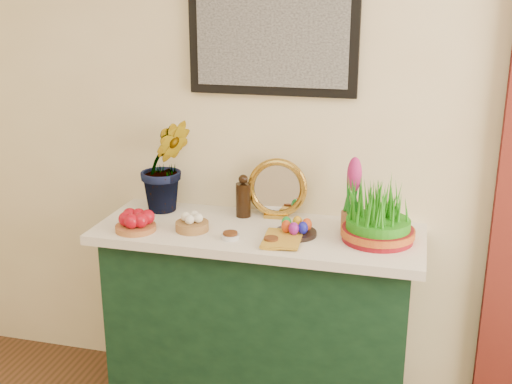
# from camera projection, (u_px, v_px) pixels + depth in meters

# --- Properties ---
(room) EXTENTS (4.50, 4.54, 2.72)m
(room) POSITION_uv_depth(u_px,v_px,m) (25.00, 146.00, 0.71)
(room) COLOR brown
(room) RESTS_ON ground
(sideboard) EXTENTS (1.30, 0.45, 0.85)m
(sideboard) POSITION_uv_depth(u_px,v_px,m) (259.00, 325.00, 2.89)
(sideboard) COLOR #143820
(sideboard) RESTS_ON ground
(tablecloth) EXTENTS (1.40, 0.55, 0.04)m
(tablecloth) POSITION_uv_depth(u_px,v_px,m) (259.00, 233.00, 2.76)
(tablecloth) COLOR white
(tablecloth) RESTS_ON sideboard
(hyacinth_green) EXTENTS (0.37, 0.35, 0.57)m
(hyacinth_green) POSITION_uv_depth(u_px,v_px,m) (165.00, 151.00, 2.90)
(hyacinth_green) COLOR #1B751A
(hyacinth_green) RESTS_ON tablecloth
(apple_bowl) EXTENTS (0.18, 0.18, 0.09)m
(apple_bowl) POSITION_uv_depth(u_px,v_px,m) (135.00, 222.00, 2.72)
(apple_bowl) COLOR #A76133
(apple_bowl) RESTS_ON tablecloth
(garlic_basket) EXTENTS (0.16, 0.16, 0.08)m
(garlic_basket) POSITION_uv_depth(u_px,v_px,m) (192.00, 223.00, 2.72)
(garlic_basket) COLOR olive
(garlic_basket) RESTS_ON tablecloth
(vinegar_cruet) EXTENTS (0.07, 0.07, 0.20)m
(vinegar_cruet) POSITION_uv_depth(u_px,v_px,m) (243.00, 198.00, 2.88)
(vinegar_cruet) COLOR black
(vinegar_cruet) RESTS_ON tablecloth
(mirror) EXTENTS (0.27, 0.09, 0.27)m
(mirror) POSITION_uv_depth(u_px,v_px,m) (277.00, 189.00, 2.86)
(mirror) COLOR gold
(mirror) RESTS_ON tablecloth
(book) EXTENTS (0.15, 0.21, 0.03)m
(book) POSITION_uv_depth(u_px,v_px,m) (264.00, 237.00, 2.62)
(book) COLOR gold
(book) RESTS_ON tablecloth
(spice_dish_left) EXTENTS (0.08, 0.08, 0.03)m
(spice_dish_left) POSITION_uv_depth(u_px,v_px,m) (230.00, 236.00, 2.63)
(spice_dish_left) COLOR silver
(spice_dish_left) RESTS_ON tablecloth
(spice_dish_right) EXTENTS (0.07, 0.07, 0.03)m
(spice_dish_right) POSITION_uv_depth(u_px,v_px,m) (271.00, 241.00, 2.58)
(spice_dish_right) COLOR silver
(spice_dish_right) RESTS_ON tablecloth
(egg_plate) EXTENTS (0.20, 0.20, 0.07)m
(egg_plate) POSITION_uv_depth(u_px,v_px,m) (296.00, 229.00, 2.67)
(egg_plate) COLOR black
(egg_plate) RESTS_ON tablecloth
(hyacinth_pink) EXTENTS (0.10, 0.10, 0.32)m
(hyacinth_pink) POSITION_uv_depth(u_px,v_px,m) (353.00, 198.00, 2.70)
(hyacinth_pink) COLOR #9B5D38
(hyacinth_pink) RESTS_ON tablecloth
(wheatgrass_sabzeh) EXTENTS (0.30, 0.30, 0.25)m
(wheatgrass_sabzeh) POSITION_uv_depth(u_px,v_px,m) (379.00, 215.00, 2.59)
(wheatgrass_sabzeh) COLOR maroon
(wheatgrass_sabzeh) RESTS_ON tablecloth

